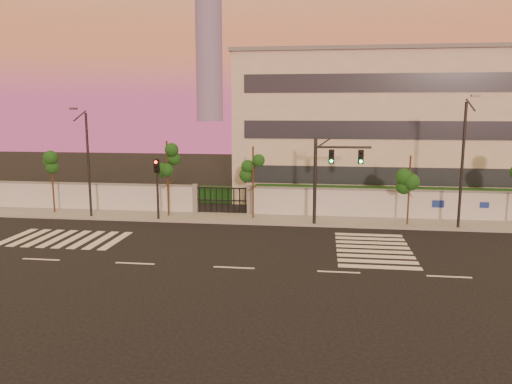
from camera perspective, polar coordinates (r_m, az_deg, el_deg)
ground at (r=24.41m, az=-2.53°, el=-8.64°), size 120.00×120.00×0.00m
sidewalk at (r=34.41m, az=0.55°, el=-3.12°), size 60.00×3.00×0.15m
perimeter_wall at (r=35.66m, az=1.02°, el=-1.05°), size 60.00×0.36×2.20m
hedge_row at (r=38.29m, az=3.07°, el=-0.71°), size 41.00×4.25×1.80m
institutional_building at (r=45.10m, az=13.94°, el=7.39°), size 24.40×12.40×12.25m
distant_skyscraper at (r=315.34m, az=-5.45°, el=19.39°), size 16.00×16.00×118.00m
road_markings at (r=28.23m, az=-4.36°, el=-6.12°), size 57.00×7.62×0.02m
street_tree_b at (r=38.82m, az=-22.26°, el=2.40°), size 1.52×1.21×4.45m
street_tree_c at (r=35.18m, az=-10.07°, el=3.45°), size 1.60×1.28×5.41m
street_tree_d at (r=33.90m, az=-0.30°, el=2.96°), size 1.51×1.20×5.08m
street_tree_e at (r=33.49m, az=17.19°, el=1.91°), size 1.42×1.13×4.65m
traffic_signal_main at (r=32.44m, az=8.05°, el=2.37°), size 3.62×0.38×5.73m
traffic_signal_secondary at (r=34.37m, az=-11.24°, el=1.25°), size 0.34×0.33×4.37m
streetlight_west at (r=36.20m, az=-18.74°, el=3.52°), size 0.46×1.84×7.67m
streetlight_east at (r=33.44m, az=22.62°, el=3.53°), size 0.50×2.02×8.40m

